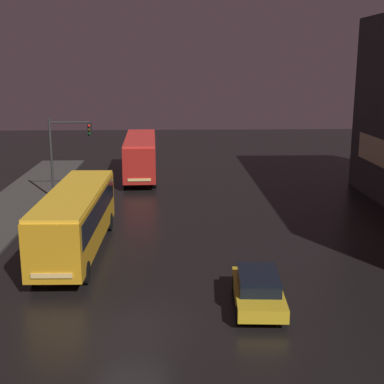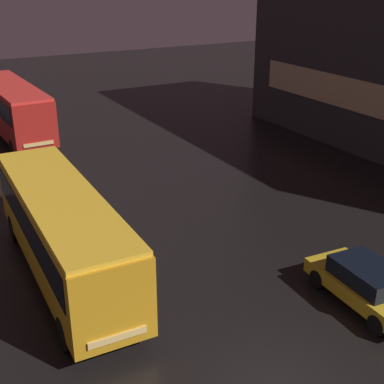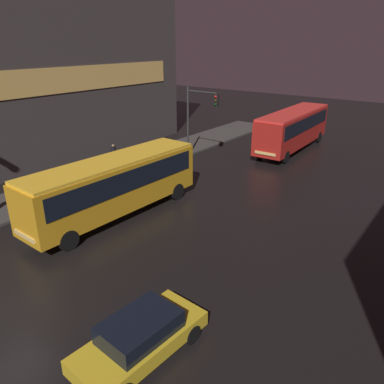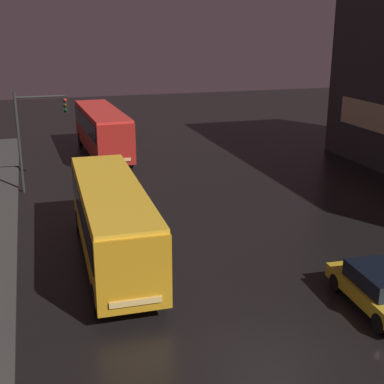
# 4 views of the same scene
# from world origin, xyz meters

# --- Properties ---
(ground_plane) EXTENTS (120.00, 120.00, 0.00)m
(ground_plane) POSITION_xyz_m (0.00, 0.00, 0.00)
(ground_plane) COLOR black
(bus_near) EXTENTS (2.66, 10.51, 3.22)m
(bus_near) POSITION_xyz_m (-3.22, 8.02, 1.99)
(bus_near) COLOR orange
(bus_near) RESTS_ON ground
(bus_far) EXTENTS (2.83, 10.93, 3.39)m
(bus_far) POSITION_xyz_m (-1.07, 26.42, 2.09)
(bus_far) COLOR #AD1E19
(bus_far) RESTS_ON ground
(car_taxi) EXTENTS (2.07, 4.33, 1.38)m
(car_taxi) POSITION_xyz_m (4.81, 1.74, 0.72)
(car_taxi) COLOR gold
(car_taxi) RESTS_ON ground
(traffic_light_main) EXTENTS (2.89, 0.35, 5.70)m
(traffic_light_main) POSITION_xyz_m (-5.68, 18.86, 3.85)
(traffic_light_main) COLOR #2D2D2D
(traffic_light_main) RESTS_ON ground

